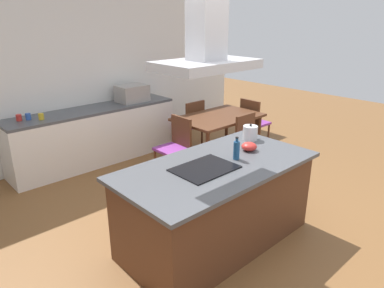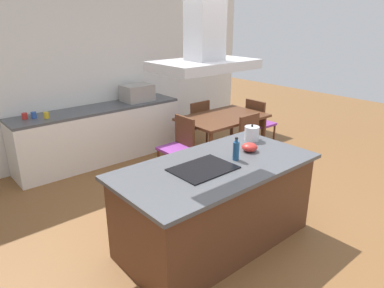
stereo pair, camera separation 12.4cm
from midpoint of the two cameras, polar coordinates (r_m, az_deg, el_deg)
The scene contains 18 objects.
ground at distance 4.98m, azimuth -7.81°, elevation -7.60°, with size 16.00×16.00×0.00m, color brown.
wall_back at distance 6.05m, azimuth -17.69°, elevation 10.13°, with size 7.20×0.10×2.70m, color white.
kitchen_island at distance 3.73m, azimuth 4.77°, elevation -9.61°, with size 2.09×1.07×0.90m.
cooktop at distance 3.41m, azimuth 2.86°, elevation -3.99°, with size 0.60×0.44×0.01m, color black.
tea_kettle at distance 4.24m, azimuth 10.46°, elevation 1.69°, with size 0.23×0.17×0.19m.
olive_oil_bottle at distance 3.63m, azimuth 8.09°, elevation -1.04°, with size 0.07×0.07×0.24m.
mixing_bowl at distance 3.90m, azimuth 10.18°, elevation -0.51°, with size 0.17×0.17×0.09m, color red.
back_counter at distance 6.00m, azimuth -13.95°, elevation 1.52°, with size 2.76×0.62×0.90m.
countertop_microwave at distance 6.20m, azimuth -8.26°, elevation 8.16°, with size 0.50×0.38×0.28m, color #9E9993.
coffee_mug_red at distance 5.56m, azimuth -24.83°, elevation 4.11°, with size 0.08×0.08×0.09m, color red.
coffee_mug_blue at distance 5.56m, azimuth -23.60°, elevation 4.31°, with size 0.08×0.08×0.09m, color #2D56B2.
coffee_mug_yellow at distance 5.49m, azimuth -21.85°, elevation 4.34°, with size 0.08×0.08×0.09m, color gold.
dining_table at distance 5.81m, azimuth 5.61°, elevation 3.68°, with size 1.40×0.90×0.75m.
chair_facing_island at distance 5.45m, azimuth 10.58°, elevation 0.54°, with size 0.42×0.42×0.89m.
chair_at_left_end at distance 5.27m, azimuth -1.38°, elevation 0.22°, with size 0.42×0.42×0.89m.
chair_facing_back_wall at distance 6.32m, azimuth 1.22°, elevation 3.60°, with size 0.42×0.42×0.89m.
chair_at_right_end at distance 6.53m, azimuth 11.17°, elevation 3.76°, with size 0.42×0.42×0.89m.
range_hood at distance 3.13m, azimuth 3.25°, elevation 16.47°, with size 0.90×0.55×0.78m.
Camera 2 is at (-2.29, -2.29, 2.29)m, focal length 33.04 mm.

